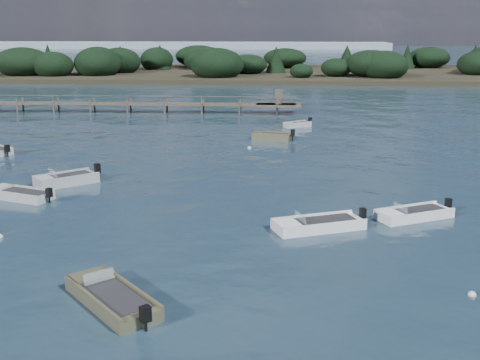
# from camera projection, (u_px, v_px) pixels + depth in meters

# --- Properties ---
(ground) EXTENTS (400.00, 400.00, 0.00)m
(ground) POSITION_uv_depth(u_px,v_px,m) (247.00, 100.00, 80.27)
(ground) COLOR #172836
(ground) RESTS_ON ground
(tender_far_white) EXTENTS (3.80, 2.04, 1.27)m
(tender_far_white) POSITION_uv_depth(u_px,v_px,m) (272.00, 137.00, 53.16)
(tender_far_white) COLOR brown
(tender_far_white) RESTS_ON ground
(dinghy_near_olive) EXTENTS (4.28, 4.58, 1.21)m
(dinghy_near_olive) POSITION_uv_depth(u_px,v_px,m) (112.00, 300.00, 22.00)
(dinghy_near_olive) COLOR brown
(dinghy_near_olive) RESTS_ON ground
(dinghy_mid_white_b) EXTENTS (4.37, 3.14, 1.10)m
(dinghy_mid_white_b) POSITION_uv_depth(u_px,v_px,m) (414.00, 215.00, 31.73)
(dinghy_mid_white_b) COLOR white
(dinghy_mid_white_b) RESTS_ON ground
(tender_far_grey_b) EXTENTS (2.94, 2.41, 1.05)m
(tender_far_grey_b) POSITION_uv_depth(u_px,v_px,m) (297.00, 125.00, 59.63)
(tender_far_grey_b) COLOR #A3A7AA
(tender_far_grey_b) RESTS_ON ground
(dinghy_mid_grey) EXTENTS (4.38, 2.80, 1.10)m
(dinghy_mid_grey) POSITION_uv_depth(u_px,v_px,m) (20.00, 196.00, 35.29)
(dinghy_mid_grey) COLOR #A3A7AA
(dinghy_mid_grey) RESTS_ON ground
(dinghy_extra_b) EXTENTS (4.03, 3.78, 1.37)m
(dinghy_extra_b) POSITION_uv_depth(u_px,v_px,m) (67.00, 181.00, 38.47)
(dinghy_extra_b) COLOR #A3A7AA
(dinghy_extra_b) RESTS_ON ground
(dinghy_mid_white_a) EXTENTS (4.89, 3.18, 1.14)m
(dinghy_mid_white_a) POSITION_uv_depth(u_px,v_px,m) (318.00, 226.00, 30.04)
(dinghy_mid_white_a) COLOR white
(dinghy_mid_white_a) RESTS_ON ground
(buoy_b) EXTENTS (0.32, 0.32, 0.32)m
(buoy_b) POSITION_uv_depth(u_px,v_px,m) (472.00, 295.00, 22.75)
(buoy_b) COLOR silver
(buoy_b) RESTS_ON ground
(buoy_c) EXTENTS (0.32, 0.32, 0.32)m
(buoy_c) POSITION_uv_depth(u_px,v_px,m) (0.00, 237.00, 28.90)
(buoy_c) COLOR silver
(buoy_c) RESTS_ON ground
(buoy_e) EXTENTS (0.32, 0.32, 0.32)m
(buoy_e) POSITION_uv_depth(u_px,v_px,m) (249.00, 148.00, 49.51)
(buoy_e) COLOR silver
(buoy_e) RESTS_ON ground
(jetty) EXTENTS (64.50, 3.20, 3.40)m
(jetty) POSITION_uv_depth(u_px,v_px,m) (56.00, 103.00, 69.48)
(jetty) COLOR brown
(jetty) RESTS_ON ground
(far_headland) EXTENTS (190.00, 40.00, 5.80)m
(far_headland) POSITION_uv_depth(u_px,v_px,m) (383.00, 66.00, 117.20)
(far_headland) COLOR black
(far_headland) RESTS_ON ground
(distant_haze) EXTENTS (280.00, 20.00, 2.40)m
(distant_haze) POSITION_uv_depth(u_px,v_px,m) (46.00, 48.00, 248.94)
(distant_haze) COLOR #8495A3
(distant_haze) RESTS_ON ground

